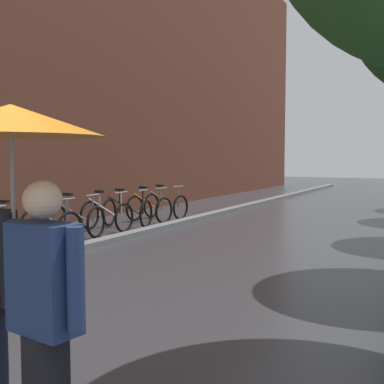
{
  "coord_description": "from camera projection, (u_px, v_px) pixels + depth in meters",
  "views": [
    {
      "loc": [
        2.86,
        -1.26,
        1.76
      ],
      "look_at": [
        0.26,
        3.72,
        1.35
      ],
      "focal_mm": 45.72,
      "sensor_mm": 36.0,
      "label": 1
    }
  ],
  "objects": [
    {
      "name": "kerb_strip",
      "position": [
        186.0,
        221.0,
        12.88
      ],
      "size": [
        0.3,
        36.0,
        0.12
      ],
      "primitive_type": "cube",
      "color": "slate",
      "rests_on": "ground"
    },
    {
      "name": "parked_bicycle_2",
      "position": [
        13.0,
        232.0,
        8.99
      ],
      "size": [
        1.16,
        0.84,
        0.96
      ],
      "color": "black",
      "rests_on": "ground"
    },
    {
      "name": "parked_bicycle_3",
      "position": [
        51.0,
        226.0,
        9.78
      ],
      "size": [
        1.11,
        0.75,
        0.96
      ],
      "color": "black",
      "rests_on": "ground"
    },
    {
      "name": "parked_bicycle_4",
      "position": [
        76.0,
        220.0,
        10.68
      ],
      "size": [
        1.15,
        0.81,
        0.96
      ],
      "color": "black",
      "rests_on": "ground"
    },
    {
      "name": "parked_bicycle_5",
      "position": [
        107.0,
        215.0,
        11.5
      ],
      "size": [
        1.09,
        0.72,
        0.96
      ],
      "color": "black",
      "rests_on": "ground"
    },
    {
      "name": "parked_bicycle_6",
      "position": [
        127.0,
        212.0,
        12.14
      ],
      "size": [
        1.17,
        0.85,
        0.96
      ],
      "color": "black",
      "rests_on": "ground"
    },
    {
      "name": "parked_bicycle_7",
      "position": [
        149.0,
        208.0,
        13.02
      ],
      "size": [
        1.16,
        0.84,
        0.96
      ],
      "color": "black",
      "rests_on": "ground"
    },
    {
      "name": "parked_bicycle_8",
      "position": [
        166.0,
        205.0,
        13.78
      ],
      "size": [
        1.15,
        0.81,
        0.96
      ],
      "color": "black",
      "rests_on": "ground"
    },
    {
      "name": "couple_under_umbrella",
      "position": [
        12.0,
        229.0,
        2.8
      ],
      "size": [
        1.16,
        1.07,
        2.06
      ],
      "color": "#1E233D",
      "rests_on": "ground"
    }
  ]
}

